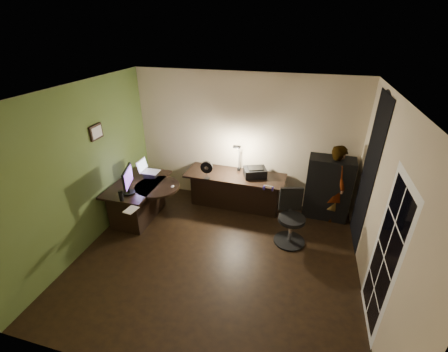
% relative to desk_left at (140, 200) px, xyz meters
% --- Properties ---
extents(floor, '(4.50, 4.00, 0.01)m').
position_rel_desk_left_xyz_m(floor, '(1.78, -0.75, -0.39)').
color(floor, black).
rests_on(floor, ground).
extents(ceiling, '(4.50, 4.00, 0.01)m').
position_rel_desk_left_xyz_m(ceiling, '(1.78, -0.75, 2.32)').
color(ceiling, silver).
rests_on(ceiling, floor).
extents(wall_back, '(4.50, 0.01, 2.70)m').
position_rel_desk_left_xyz_m(wall_back, '(1.78, 1.26, 0.96)').
color(wall_back, '#C8B593').
rests_on(wall_back, floor).
extents(wall_front, '(4.50, 0.01, 2.70)m').
position_rel_desk_left_xyz_m(wall_front, '(1.78, -2.75, 0.96)').
color(wall_front, '#C8B593').
rests_on(wall_front, floor).
extents(wall_left, '(0.01, 4.00, 2.70)m').
position_rel_desk_left_xyz_m(wall_left, '(-0.48, -0.75, 0.96)').
color(wall_left, '#C8B593').
rests_on(wall_left, floor).
extents(wall_right, '(0.01, 4.00, 2.70)m').
position_rel_desk_left_xyz_m(wall_right, '(4.03, -0.75, 0.96)').
color(wall_right, '#C8B593').
rests_on(wall_right, floor).
extents(green_wall_overlay, '(0.00, 4.00, 2.70)m').
position_rel_desk_left_xyz_m(green_wall_overlay, '(-0.46, -0.75, 0.96)').
color(green_wall_overlay, '#4F672D').
rests_on(green_wall_overlay, floor).
extents(arched_doorway, '(0.01, 0.90, 2.60)m').
position_rel_desk_left_xyz_m(arched_doorway, '(4.02, 0.40, 0.91)').
color(arched_doorway, black).
rests_on(arched_doorway, floor).
extents(french_door, '(0.02, 0.92, 2.10)m').
position_rel_desk_left_xyz_m(french_door, '(4.01, -1.30, 0.66)').
color(french_door, white).
rests_on(french_door, floor).
extents(framed_picture, '(0.04, 0.30, 0.25)m').
position_rel_desk_left_xyz_m(framed_picture, '(-0.44, -0.30, 1.46)').
color(framed_picture, black).
rests_on(framed_picture, wall_left).
extents(desk_left, '(0.84, 1.35, 0.78)m').
position_rel_desk_left_xyz_m(desk_left, '(0.00, 0.00, 0.00)').
color(desk_left, black).
rests_on(desk_left, floor).
extents(desk_right, '(2.03, 0.76, 0.75)m').
position_rel_desk_left_xyz_m(desk_right, '(1.70, 0.87, -0.01)').
color(desk_right, black).
rests_on(desk_right, floor).
extents(cabinet, '(0.86, 0.46, 1.26)m').
position_rel_desk_left_xyz_m(cabinet, '(3.52, 1.03, 0.24)').
color(cabinet, black).
rests_on(cabinet, floor).
extents(laptop_stand, '(0.27, 0.24, 0.10)m').
position_rel_desk_left_xyz_m(laptop_stand, '(0.14, 0.29, 0.45)').
color(laptop_stand, silver).
rests_on(laptop_stand, desk_left).
extents(laptop, '(0.35, 0.33, 0.24)m').
position_rel_desk_left_xyz_m(laptop, '(0.14, 0.29, 0.62)').
color(laptop, silver).
rests_on(laptop, laptop_stand).
extents(monitor, '(0.26, 0.54, 0.35)m').
position_rel_desk_left_xyz_m(monitor, '(0.06, -0.38, 0.58)').
color(monitor, black).
rests_on(monitor, desk_left).
extents(mouse, '(0.07, 0.10, 0.03)m').
position_rel_desk_left_xyz_m(mouse, '(0.72, 0.01, 0.42)').
color(mouse, silver).
rests_on(mouse, desk_left).
extents(phone, '(0.09, 0.14, 0.01)m').
position_rel_desk_left_xyz_m(phone, '(0.20, 0.34, 0.41)').
color(phone, black).
rests_on(phone, desk_left).
extents(pen, '(0.05, 0.14, 0.01)m').
position_rel_desk_left_xyz_m(pen, '(0.41, -0.52, 0.41)').
color(pen, black).
rests_on(pen, desk_left).
extents(speaker, '(0.07, 0.07, 0.19)m').
position_rel_desk_left_xyz_m(speaker, '(0.08, -0.64, 0.50)').
color(speaker, black).
rests_on(speaker, desk_left).
extents(notepad, '(0.19, 0.25, 0.01)m').
position_rel_desk_left_xyz_m(notepad, '(0.39, -0.86, 0.41)').
color(notepad, silver).
rests_on(notepad, desk_left).
extents(desk_fan, '(0.25, 0.16, 0.37)m').
position_rel_desk_left_xyz_m(desk_fan, '(1.21, 0.57, 0.55)').
color(desk_fan, black).
rests_on(desk_fan, desk_right).
extents(headphones, '(0.22, 0.12, 0.10)m').
position_rel_desk_left_xyz_m(headphones, '(2.43, 0.43, 0.42)').
color(headphones, '#2B2291').
rests_on(headphones, desk_right).
extents(printer, '(0.52, 0.46, 0.19)m').
position_rel_desk_left_xyz_m(printer, '(2.10, 0.92, 0.46)').
color(printer, black).
rests_on(printer, desk_right).
extents(desk_lamp, '(0.25, 0.34, 0.67)m').
position_rel_desk_left_xyz_m(desk_lamp, '(1.73, 1.08, 0.70)').
color(desk_lamp, black).
rests_on(desk_lamp, desk_right).
extents(office_chair, '(0.67, 0.67, 0.98)m').
position_rel_desk_left_xyz_m(office_chair, '(2.91, 0.01, 0.10)').
color(office_chair, black).
rests_on(office_chair, floor).
extents(person, '(0.55, 0.65, 1.54)m').
position_rel_desk_left_xyz_m(person, '(3.62, 1.00, 0.38)').
color(person, '#D8A88C').
rests_on(person, floor).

